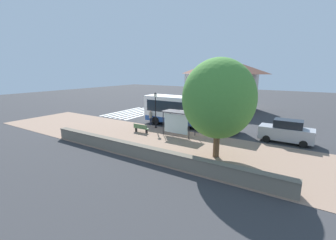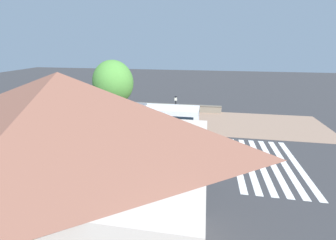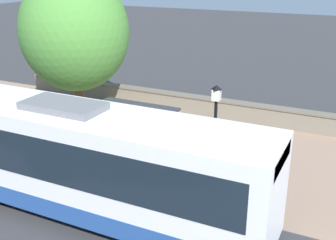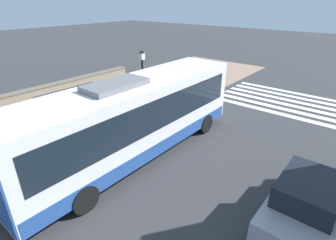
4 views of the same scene
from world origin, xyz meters
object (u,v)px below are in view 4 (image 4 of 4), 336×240
at_px(bus, 134,118).
at_px(street_lamp_near, 143,80).
at_px(pedestrian, 171,100).
at_px(bench, 121,102).
at_px(parked_car_far_lane, 305,207).
at_px(bus_shelter, 74,99).

height_order(bus, street_lamp_near, street_lamp_near).
height_order(pedestrian, bench, pedestrian).
relative_size(bench, street_lamp_near, 0.44).
xyz_separation_m(pedestrian, bench, (-3.24, -1.13, -0.56)).
bearing_deg(street_lamp_near, bench, 173.89).
bearing_deg(street_lamp_near, parked_car_far_lane, -17.22).
bearing_deg(bus_shelter, pedestrian, 67.32).
xyz_separation_m(pedestrian, parked_car_far_lane, (8.54, -4.31, -0.09)).
height_order(bus, pedestrian, bus).
bearing_deg(street_lamp_near, pedestrian, 56.82).
distance_m(pedestrian, bench, 3.48).
xyz_separation_m(bus, pedestrian, (-1.57, 4.47, -0.85)).
xyz_separation_m(bus, parked_car_far_lane, (6.97, 0.16, -0.94)).
bearing_deg(bus, parked_car_far_lane, 1.35).
xyz_separation_m(bench, parked_car_far_lane, (11.77, -3.18, 0.47)).
distance_m(pedestrian, parked_car_far_lane, 9.56).
relative_size(bus, parked_car_far_lane, 2.84).
bearing_deg(pedestrian, bench, -160.71).
xyz_separation_m(bus_shelter, pedestrian, (2.10, 5.02, -0.97)).
bearing_deg(bus, bench, 145.21).
xyz_separation_m(bus, bench, (-4.81, 3.34, -1.41)).
relative_size(pedestrian, bench, 1.00).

